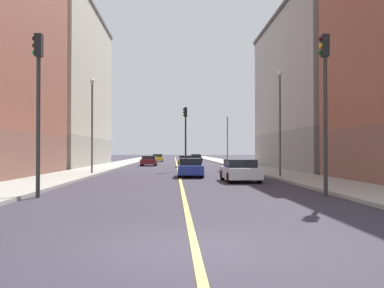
{
  "coord_description": "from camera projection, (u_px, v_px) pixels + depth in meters",
  "views": [
    {
      "loc": [
        -0.4,
        -8.05,
        1.83
      ],
      "look_at": [
        1.18,
        28.84,
        2.46
      ],
      "focal_mm": 39.64,
      "sensor_mm": 36.0,
      "label": 1
    }
  ],
  "objects": [
    {
      "name": "car_green",
      "position": [
        195.0,
        158.0,
        77.75
      ],
      "size": [
        1.83,
        4.15,
        1.3
      ],
      "color": "#1E6B38",
      "rests_on": "ground"
    },
    {
      "name": "car_orange",
      "position": [
        186.0,
        161.0,
        49.22
      ],
      "size": [
        1.83,
        3.98,
        1.32
      ],
      "color": "orange",
      "rests_on": "ground"
    },
    {
      "name": "car_yellow",
      "position": [
        158.0,
        158.0,
        74.57
      ],
      "size": [
        2.03,
        4.25,
        1.31
      ],
      "color": "gold",
      "rests_on": "ground"
    },
    {
      "name": "sidewalk_right",
      "position": [
        117.0,
        164.0,
        56.64
      ],
      "size": [
        3.76,
        168.0,
        0.15
      ],
      "primitive_type": "cube",
      "color": "#9E9B93",
      "rests_on": "ground"
    },
    {
      "name": "ground_plane",
      "position": [
        195.0,
        248.0,
        8.03
      ],
      "size": [
        400.0,
        400.0,
        0.0
      ],
      "primitive_type": "plane",
      "color": "#312C38",
      "rests_on": "ground"
    },
    {
      "name": "car_blue",
      "position": [
        190.0,
        168.0,
        30.26
      ],
      "size": [
        1.85,
        4.4,
        1.32
      ],
      "color": "#23389E",
      "rests_on": "ground"
    },
    {
      "name": "street_lamp_right_near",
      "position": [
        92.0,
        116.0,
        32.82
      ],
      "size": [
        0.36,
        0.36,
        7.3
      ],
      "color": "#4C4C51",
      "rests_on": "ground"
    },
    {
      "name": "street_lamp_left_far",
      "position": [
        227.0,
        134.0,
        56.59
      ],
      "size": [
        0.36,
        0.36,
        6.47
      ],
      "color": "#4C4C51",
      "rests_on": "ground"
    },
    {
      "name": "building_left_mid",
      "position": [
        318.0,
        91.0,
        42.8
      ],
      "size": [
        8.74,
        22.93,
        15.8
      ],
      "color": "gray",
      "rests_on": "ground"
    },
    {
      "name": "street_lamp_left_near",
      "position": [
        280.0,
        112.0,
        28.55
      ],
      "size": [
        0.36,
        0.36,
        7.15
      ],
      "color": "#4C4C51",
      "rests_on": "ground"
    },
    {
      "name": "building_right_midblock",
      "position": [
        61.0,
        87.0,
        51.55
      ],
      "size": [
        8.74,
        25.34,
        19.22
      ],
      "color": "#9D9688",
      "rests_on": "ground"
    },
    {
      "name": "sidewalk_left",
      "position": [
        236.0,
        164.0,
        57.32
      ],
      "size": [
        3.76,
        168.0,
        0.15
      ],
      "primitive_type": "cube",
      "color": "#9E9B93",
      "rests_on": "ground"
    },
    {
      "name": "car_maroon",
      "position": [
        149.0,
        161.0,
        52.97
      ],
      "size": [
        1.96,
        4.21,
        1.24
      ],
      "color": "maroon",
      "rests_on": "ground"
    },
    {
      "name": "traffic_light_left_near",
      "position": [
        325.0,
        93.0,
        17.2
      ],
      "size": [
        0.4,
        0.32,
        6.58
      ],
      "color": "#2D2D2D",
      "rests_on": "ground"
    },
    {
      "name": "lane_center_stripe",
      "position": [
        177.0,
        165.0,
        56.98
      ],
      "size": [
        0.16,
        154.0,
        0.01
      ],
      "primitive_type": "cube",
      "color": "#E5D14C",
      "rests_on": "ground"
    },
    {
      "name": "traffic_light_right_near",
      "position": [
        38.0,
        92.0,
        16.7
      ],
      "size": [
        0.4,
        0.32,
        6.47
      ],
      "color": "#2D2D2D",
      "rests_on": "ground"
    },
    {
      "name": "car_white",
      "position": [
        240.0,
        171.0,
        25.4
      ],
      "size": [
        2.08,
        4.08,
        1.34
      ],
      "color": "white",
      "rests_on": "ground"
    },
    {
      "name": "traffic_light_median_far",
      "position": [
        185.0,
        130.0,
        39.6
      ],
      "size": [
        0.4,
        0.32,
        5.94
      ],
      "color": "#2D2D2D",
      "rests_on": "ground"
    },
    {
      "name": "car_black",
      "position": [
        196.0,
        159.0,
        68.36
      ],
      "size": [
        1.88,
        4.02,
        1.25
      ],
      "color": "black",
      "rests_on": "ground"
    }
  ]
}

